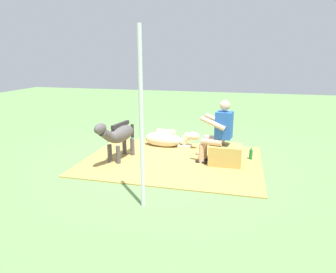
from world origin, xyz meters
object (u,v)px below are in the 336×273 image
Objects in this scene: pony_standing at (118,135)px; pony_lying at (167,139)px; soda_bottle at (251,154)px; hay_bale at (225,155)px; tent_pole_left at (141,122)px; person_seated at (218,130)px.

pony_lying is (-0.72, -1.16, -0.36)m from pony_standing.
soda_bottle is (-1.92, 0.49, -0.05)m from pony_lying.
pony_standing is 1.41m from pony_lying.
hay_bale is at bearing 147.08° from pony_lying.
tent_pole_left reaches higher than pony_lying.
hay_bale is 0.47× the size of pony_standing.
hay_bale is 2.17m from pony_standing.
pony_lying is at bearing -35.53° from person_seated.
pony_standing is 0.54× the size of tent_pole_left.
pony_lying is 4.82× the size of soda_bottle.
person_seated is (0.16, -0.02, 0.49)m from hay_bale.
pony_standing reaches higher than soda_bottle.
pony_standing reaches higher than pony_lying.
pony_lying is (1.25, -0.89, -0.51)m from person_seated.
hay_bale is 0.66m from soda_bottle.
tent_pole_left is (1.55, 2.40, 1.11)m from soda_bottle.
tent_pole_left is at bearing 122.23° from pony_standing.
hay_bale is 0.48× the size of person_seated.
soda_bottle is 3.06m from tent_pole_left.
person_seated is 0.96m from soda_bottle.
pony_lying reaches higher than soda_bottle.
soda_bottle is at bearing 165.67° from pony_lying.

